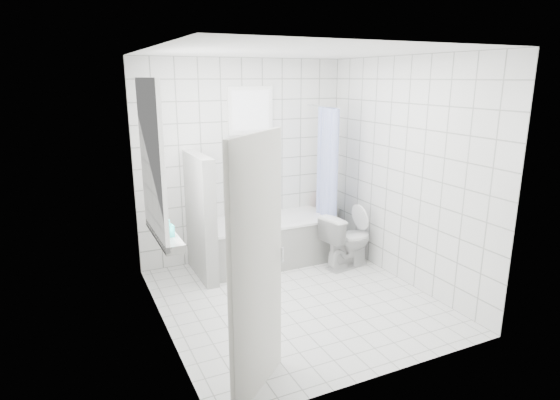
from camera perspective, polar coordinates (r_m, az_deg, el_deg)
ground at (r=5.24m, az=1.85°, el=-12.05°), size 3.00×3.00×0.00m
ceiling at (r=4.68m, az=2.12°, el=17.65°), size 3.00×3.00×0.00m
wall_back at (r=6.14m, az=-4.48°, el=4.75°), size 2.80×0.02×2.60m
wall_front at (r=3.58m, az=13.08°, el=-2.93°), size 2.80×0.02×2.60m
wall_left at (r=4.35m, az=-14.64°, el=0.13°), size 0.02×3.00×2.60m
wall_right at (r=5.57m, az=14.91°, el=3.25°), size 0.02×3.00×2.60m
window_left at (r=4.59m, az=-15.06°, el=4.68°), size 0.01×0.90×1.40m
window_back at (r=6.06m, az=-3.55°, el=10.83°), size 0.50×0.01×0.50m
window_sill at (r=4.77m, az=-13.94°, el=-4.04°), size 0.18×1.02×0.08m
door at (r=3.45m, az=-2.85°, el=-8.52°), size 0.63×0.56×2.00m
bathtub at (r=6.13m, az=-1.50°, el=-5.01°), size 1.67×0.77×0.58m
partition_wall at (r=5.65m, az=-9.67°, el=-2.03°), size 0.15×0.85×1.50m
tiled_ledge at (r=6.77m, az=5.14°, el=-3.26°), size 0.40×0.24×0.55m
toilet at (r=6.03m, az=8.20°, el=-4.89°), size 0.75×0.51×0.70m
curtain_rod at (r=6.11m, az=5.26°, el=11.30°), size 0.02×0.80×0.02m
shower_curtain at (r=6.12m, az=5.68°, el=2.78°), size 0.14×0.48×1.78m
tub_faucet at (r=6.30m, az=-1.94°, el=0.86°), size 0.18×0.06×0.06m
sill_bottles at (r=4.81m, az=-14.15°, el=-1.99°), size 0.16×0.61×0.29m
ledge_bottles at (r=6.64m, az=5.03°, el=-0.15°), size 0.16×0.20×0.24m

